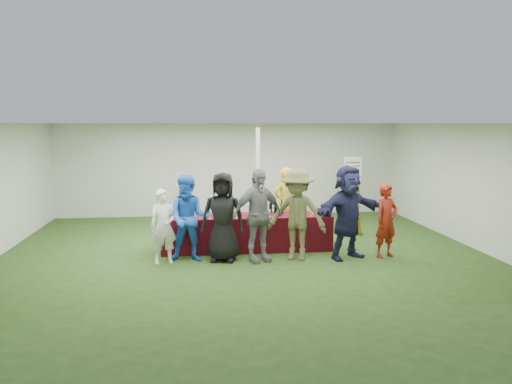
{
  "coord_description": "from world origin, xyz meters",
  "views": [
    {
      "loc": [
        -0.98,
        -10.57,
        2.7
      ],
      "look_at": [
        0.29,
        -0.17,
        1.25
      ],
      "focal_mm": 35.0,
      "sensor_mm": 36.0,
      "label": 1
    }
  ],
  "objects": [
    {
      "name": "staff_back",
      "position": [
        2.66,
        1.0,
        0.85
      ],
      "size": [
        0.89,
        0.73,
        1.71
      ],
      "primitive_type": "imported",
      "rotation": [
        0.0,
        0.0,
        3.24
      ],
      "color": "gold",
      "rests_on": "ground"
    },
    {
      "name": "dump_bucket",
      "position": [
        1.69,
        -0.39,
        0.84
      ],
      "size": [
        0.26,
        0.26,
        0.18
      ],
      "primitive_type": "cylinder",
      "color": "slate",
      "rests_on": "serving_table"
    },
    {
      "name": "water_bottle",
      "position": [
        0.15,
        -0.09,
        0.85
      ],
      "size": [
        0.07,
        0.07,
        0.23
      ],
      "color": "silver",
      "rests_on": "serving_table"
    },
    {
      "name": "customer_3",
      "position": [
        0.21,
        -1.08,
        0.92
      ],
      "size": [
        1.16,
        0.79,
        1.83
      ],
      "primitive_type": "imported",
      "rotation": [
        0.0,
        0.0,
        0.35
      ],
      "color": "slate",
      "rests_on": "ground"
    },
    {
      "name": "wine_bottles",
      "position": [
        0.78,
        -0.02,
        0.87
      ],
      "size": [
        0.85,
        0.17,
        0.32
      ],
      "color": "black",
      "rests_on": "serving_table"
    },
    {
      "name": "ground",
      "position": [
        0.0,
        0.0,
        0.0
      ],
      "size": [
        60.0,
        60.0,
        0.0
      ],
      "primitive_type": "plane",
      "color": "#284719",
      "rests_on": "ground"
    },
    {
      "name": "serving_table",
      "position": [
        0.09,
        -0.17,
        0.38
      ],
      "size": [
        3.6,
        0.8,
        0.75
      ],
      "primitive_type": "cube",
      "color": "#570E1B",
      "rests_on": "ground"
    },
    {
      "name": "wine_glasses",
      "position": [
        -0.22,
        -0.44,
        0.86
      ],
      "size": [
        2.86,
        0.11,
        0.16
      ],
      "color": "silver",
      "rests_on": "serving_table"
    },
    {
      "name": "customer_4",
      "position": [
        1.0,
        -1.04,
        0.91
      ],
      "size": [
        1.34,
        1.09,
        1.81
      ],
      "primitive_type": "imported",
      "rotation": [
        0.0,
        0.0,
        -0.42
      ],
      "color": "brown",
      "rests_on": "ground"
    },
    {
      "name": "staff_pourer",
      "position": [
        1.1,
        0.87,
        0.84
      ],
      "size": [
        0.71,
        0.59,
        1.67
      ],
      "primitive_type": "imported",
      "rotation": [
        0.0,
        0.0,
        3.51
      ],
      "color": "gold",
      "rests_on": "ground"
    },
    {
      "name": "tent",
      "position": [
        0.5,
        1.2,
        1.35
      ],
      "size": [
        10.0,
        10.0,
        10.0
      ],
      "color": "white",
      "rests_on": "ground"
    },
    {
      "name": "bar_towel",
      "position": [
        1.64,
        -0.12,
        0.77
      ],
      "size": [
        0.25,
        0.18,
        0.03
      ],
      "primitive_type": "cube",
      "color": "white",
      "rests_on": "serving_table"
    },
    {
      "name": "customer_6",
      "position": [
        2.82,
        -1.09,
        0.75
      ],
      "size": [
        0.64,
        0.55,
        1.5
      ],
      "primitive_type": "imported",
      "rotation": [
        0.0,
        0.0,
        0.42
      ],
      "color": "maroon",
      "rests_on": "ground"
    },
    {
      "name": "customer_1",
      "position": [
        -1.12,
        -0.9,
        0.85
      ],
      "size": [
        0.89,
        0.73,
        1.71
      ],
      "primitive_type": "imported",
      "rotation": [
        0.0,
        0.0,
        -0.1
      ],
      "color": "blue",
      "rests_on": "ground"
    },
    {
      "name": "customer_5",
      "position": [
        2.02,
        -1.08,
        0.94
      ],
      "size": [
        1.82,
        1.23,
        1.89
      ],
      "primitive_type": "imported",
      "rotation": [
        0.0,
        0.0,
        0.43
      ],
      "color": "#1C1D3E",
      "rests_on": "ground"
    },
    {
      "name": "customer_0",
      "position": [
        -1.61,
        -1.01,
        0.72
      ],
      "size": [
        0.61,
        0.49,
        1.45
      ],
      "primitive_type": "imported",
      "rotation": [
        0.0,
        0.0,
        0.3
      ],
      "color": "white",
      "rests_on": "ground"
    },
    {
      "name": "customer_2",
      "position": [
        -0.46,
        -0.96,
        0.88
      ],
      "size": [
        0.95,
        0.72,
        1.75
      ],
      "primitive_type": "imported",
      "rotation": [
        0.0,
        0.0,
        -0.21
      ],
      "color": "black",
      "rests_on": "ground"
    },
    {
      "name": "wine_list_sign",
      "position": [
        3.24,
        2.44,
        1.32
      ],
      "size": [
        0.5,
        0.03,
        1.8
      ],
      "color": "slate",
      "rests_on": "ground"
    }
  ]
}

